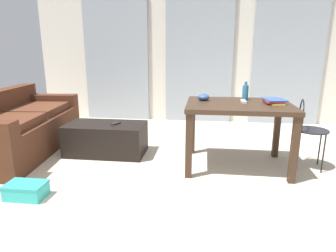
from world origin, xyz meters
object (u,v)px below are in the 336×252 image
Objects in this scene: tv_remote_on_table at (243,101)px; bottle_near at (245,92)px; couch at (18,128)px; craft_table at (238,112)px; tv_remote_primary at (116,123)px; bowl at (204,97)px; wire_chair at (307,125)px; shoebox at (26,190)px; book_stack at (274,101)px; coffee_table at (106,139)px.

bottle_near is at bearing 76.09° from tv_remote_on_table.
bottle_near is (2.95, 0.08, 0.53)m from couch.
tv_remote_on_table is (0.06, 0.06, 0.12)m from craft_table.
bottle_near is 1.68m from tv_remote_primary.
wire_chair is at bearing -3.10° from bowl.
bowl is at bearing 36.22° from shoebox.
couch reaches higher than wire_chair.
couch reaches higher than craft_table.
wire_chair is at bearing 6.33° from book_stack.
craft_table reaches higher than coffee_table.
bowl is at bearing -3.82° from coffee_table.
tv_remote_primary is (-1.62, -0.01, -0.44)m from bottle_near.
craft_table is at bearing -19.49° from bowl.
coffee_table is 1.26× the size of wire_chair.
craft_table is 0.41m from book_stack.
bowl is at bearing 172.21° from book_stack.
book_stack reaches higher than tv_remote_primary.
craft_table is at bearing -111.88° from bottle_near.
tv_remote_on_table is 0.45× the size of shoebox.
shoebox is (-2.02, -1.04, -0.58)m from craft_table.
couch is 1.48m from shoebox.
book_stack is 1.96m from tv_remote_primary.
tv_remote_on_table reaches higher than tv_remote_primary.
coffee_table reaches higher than shoebox.
couch reaches higher than tv_remote_on_table.
tv_remote_primary reaches higher than coffee_table.
tv_remote_primary is at bearing 0.48° from coffee_table.
tv_remote_on_table is at bearing -5.64° from coffee_table.
couch is 1.33m from tv_remote_primary.
tv_remote_on_table is at bearing 19.74° from tv_remote_primary.
coffee_table is 4.64× the size of bottle_near.
coffee_table is 1.88m from bottle_near.
couch reaches higher than tv_remote_primary.
tv_remote_primary is (-1.92, 0.19, -0.37)m from book_stack.
shoebox is (-2.80, -1.12, -0.44)m from wire_chair.
shoebox is at bearing -143.78° from bowl.
couch is at bearing -151.00° from tv_remote_primary.
tv_remote_primary is (-1.53, 0.23, -0.24)m from craft_table.
wire_chair is at bearing -3.47° from coffee_table.
craft_table is 7.22× the size of tv_remote_on_table.
bottle_near reaches higher than coffee_table.
book_stack is 2.73m from shoebox.
bowl is (-0.40, 0.14, 0.14)m from craft_table.
couch is 5.76× the size of shoebox.
shoebox is (-0.35, -1.27, -0.13)m from coffee_table.
craft_table is at bearing 27.33° from shoebox.
couch is 3.00m from bottle_near.
couch is at bearing 179.67° from bowl.
bottle_near is 0.75× the size of book_stack.
couch is 12.83× the size of tv_remote_on_table.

